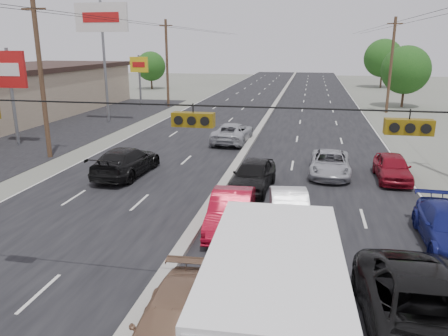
{
  "coord_description": "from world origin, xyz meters",
  "views": [
    {
      "loc": [
        4.32,
        -10.29,
        7.24
      ],
      "look_at": [
        0.86,
        7.09,
        2.2
      ],
      "focal_mm": 35.0,
      "sensor_mm": 36.0,
      "label": 1
    }
  ],
  "objects_px": {
    "red_sedan": "(231,212)",
    "queue_car_b": "(289,210)",
    "pole_sign_far": "(139,69)",
    "tan_sedan": "(175,327)",
    "utility_pole_right_c": "(391,65)",
    "tree_right_mid": "(406,70)",
    "queue_car_c": "(330,164)",
    "utility_pole_left_b": "(41,79)",
    "oncoming_far": "(232,133)",
    "oncoming_near": "(126,162)",
    "queue_car_a": "(253,175)",
    "pole_sign_mid": "(10,75)",
    "tree_left_far": "(151,66)",
    "tree_right_far": "(383,58)",
    "box_truck": "(274,311)",
    "utility_pole_left_c": "(167,63)",
    "pole_sign_billboard": "(102,25)",
    "black_suv": "(426,318)",
    "queue_car_e": "(392,168)"
  },
  "relations": [
    {
      "from": "oncoming_near",
      "to": "queue_car_a",
      "type": "bearing_deg",
      "value": 174.11
    },
    {
      "from": "queue_car_c",
      "to": "black_suv",
      "type": "bearing_deg",
      "value": -81.52
    },
    {
      "from": "utility_pole_left_c",
      "to": "pole_sign_billboard",
      "type": "xyz_separation_m",
      "value": [
        -2.0,
        -12.0,
        3.76
      ]
    },
    {
      "from": "pole_sign_mid",
      "to": "black_suv",
      "type": "relative_size",
      "value": 1.13
    },
    {
      "from": "oncoming_far",
      "to": "tree_right_mid",
      "type": "bearing_deg",
      "value": -123.24
    },
    {
      "from": "oncoming_far",
      "to": "pole_sign_far",
      "type": "bearing_deg",
      "value": -49.29
    },
    {
      "from": "pole_sign_mid",
      "to": "oncoming_far",
      "type": "height_order",
      "value": "pole_sign_mid"
    },
    {
      "from": "utility_pole_left_c",
      "to": "red_sedan",
      "type": "distance_m",
      "value": 37.15
    },
    {
      "from": "queue_car_c",
      "to": "tree_left_far",
      "type": "bearing_deg",
      "value": 122.92
    },
    {
      "from": "queue_car_b",
      "to": "pole_sign_mid",
      "type": "bearing_deg",
      "value": 143.28
    },
    {
      "from": "pole_sign_mid",
      "to": "queue_car_a",
      "type": "xyz_separation_m",
      "value": [
        18.62,
        -7.07,
        -4.33
      ]
    },
    {
      "from": "tan_sedan",
      "to": "black_suv",
      "type": "xyz_separation_m",
      "value": [
        5.92,
        1.3,
        0.17
      ]
    },
    {
      "from": "utility_pole_right_c",
      "to": "tree_right_mid",
      "type": "distance_m",
      "value": 5.64
    },
    {
      "from": "tree_left_far",
      "to": "pole_sign_mid",
      "type": "bearing_deg",
      "value": -83.21
    },
    {
      "from": "utility_pole_left_c",
      "to": "queue_car_a",
      "type": "distance_m",
      "value": 32.61
    },
    {
      "from": "tree_right_far",
      "to": "box_truck",
      "type": "relative_size",
      "value": 1.15
    },
    {
      "from": "utility_pole_right_c",
      "to": "tree_right_mid",
      "type": "bearing_deg",
      "value": 63.43
    },
    {
      "from": "utility_pole_left_b",
      "to": "queue_car_e",
      "type": "distance_m",
      "value": 21.86
    },
    {
      "from": "utility_pole_right_c",
      "to": "tree_left_far",
      "type": "relative_size",
      "value": 1.63
    },
    {
      "from": "pole_sign_far",
      "to": "oncoming_near",
      "type": "bearing_deg",
      "value": -69.91
    },
    {
      "from": "queue_car_a",
      "to": "queue_car_b",
      "type": "xyz_separation_m",
      "value": [
        2.07,
        -4.32,
        -0.07
      ]
    },
    {
      "from": "utility_pole_left_c",
      "to": "tree_left_far",
      "type": "relative_size",
      "value": 1.63
    },
    {
      "from": "red_sedan",
      "to": "queue_car_b",
      "type": "height_order",
      "value": "red_sedan"
    },
    {
      "from": "utility_pole_left_b",
      "to": "oncoming_far",
      "type": "height_order",
      "value": "utility_pole_left_b"
    },
    {
      "from": "utility_pole_left_b",
      "to": "pole_sign_mid",
      "type": "height_order",
      "value": "utility_pole_left_b"
    },
    {
      "from": "tan_sedan",
      "to": "queue_car_c",
      "type": "bearing_deg",
      "value": 72.52
    },
    {
      "from": "pole_sign_mid",
      "to": "tree_right_mid",
      "type": "relative_size",
      "value": 0.98
    },
    {
      "from": "pole_sign_billboard",
      "to": "pole_sign_far",
      "type": "height_order",
      "value": "pole_sign_billboard"
    },
    {
      "from": "tree_right_mid",
      "to": "tree_right_far",
      "type": "height_order",
      "value": "tree_right_far"
    },
    {
      "from": "pole_sign_mid",
      "to": "queue_car_c",
      "type": "relative_size",
      "value": 1.45
    },
    {
      "from": "queue_car_c",
      "to": "queue_car_b",
      "type": "bearing_deg",
      "value": -101.85
    },
    {
      "from": "pole_sign_far",
      "to": "tree_right_mid",
      "type": "relative_size",
      "value": 0.84
    },
    {
      "from": "utility_pole_right_c",
      "to": "oncoming_near",
      "type": "bearing_deg",
      "value": -123.27
    },
    {
      "from": "queue_car_b",
      "to": "queue_car_e",
      "type": "bearing_deg",
      "value": 47.11
    },
    {
      "from": "utility_pole_left_b",
      "to": "pole_sign_far",
      "type": "height_order",
      "value": "utility_pole_left_b"
    },
    {
      "from": "pole_sign_far",
      "to": "tan_sedan",
      "type": "bearing_deg",
      "value": -67.33
    },
    {
      "from": "utility_pole_left_b",
      "to": "queue_car_a",
      "type": "height_order",
      "value": "utility_pole_left_b"
    },
    {
      "from": "utility_pole_left_b",
      "to": "queue_car_c",
      "type": "distance_m",
      "value": 18.62
    },
    {
      "from": "tree_right_mid",
      "to": "red_sedan",
      "type": "bearing_deg",
      "value": -109.15
    },
    {
      "from": "utility_pole_left_c",
      "to": "pole_sign_billboard",
      "type": "distance_m",
      "value": 12.73
    },
    {
      "from": "tree_left_far",
      "to": "red_sedan",
      "type": "xyz_separation_m",
      "value": [
        23.4,
        -54.17,
        -2.96
      ]
    },
    {
      "from": "pole_sign_far",
      "to": "oncoming_far",
      "type": "height_order",
      "value": "pole_sign_far"
    },
    {
      "from": "tree_left_far",
      "to": "tree_right_far",
      "type": "bearing_deg",
      "value": 14.74
    },
    {
      "from": "pole_sign_mid",
      "to": "tree_left_far",
      "type": "bearing_deg",
      "value": 96.79
    },
    {
      "from": "black_suv",
      "to": "box_truck",
      "type": "bearing_deg",
      "value": -153.97
    },
    {
      "from": "box_truck",
      "to": "queue_car_e",
      "type": "bearing_deg",
      "value": 70.17
    },
    {
      "from": "pole_sign_mid",
      "to": "queue_car_b",
      "type": "xyz_separation_m",
      "value": [
        20.69,
        -11.39,
        -4.41
      ]
    },
    {
      "from": "black_suv",
      "to": "tree_left_far",
      "type": "bearing_deg",
      "value": 114.25
    },
    {
      "from": "box_truck",
      "to": "queue_car_a",
      "type": "distance_m",
      "value": 13.36
    },
    {
      "from": "red_sedan",
      "to": "tree_right_mid",
      "type": "bearing_deg",
      "value": 67.9
    }
  ]
}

